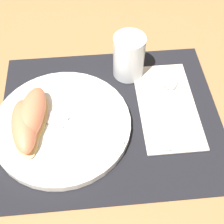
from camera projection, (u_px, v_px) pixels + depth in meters
The scene contains 10 objects.
ground_plane at pixel (110, 117), 0.61m from camera, with size 3.00×3.00×0.00m, color #A37547.
placemat at pixel (110, 117), 0.61m from camera, with size 0.43×0.36×0.00m.
plate at pixel (62, 125), 0.59m from camera, with size 0.26×0.26×0.02m.
juice_glass at pixel (129, 58), 0.65m from camera, with size 0.07×0.07×0.10m.
napkin at pixel (167, 105), 0.62m from camera, with size 0.11×0.22×0.00m.
knife at pixel (162, 108), 0.61m from camera, with size 0.04×0.20×0.01m.
spoon at pixel (171, 88), 0.64m from camera, with size 0.04×0.18×0.01m.
fork at pixel (70, 125), 0.58m from camera, with size 0.17×0.11×0.00m.
citrus_wedge_0 at pixel (31, 116), 0.57m from camera, with size 0.07×0.14×0.04m.
citrus_wedge_1 at pixel (24, 127), 0.55m from camera, with size 0.06×0.13×0.04m.
Camera 1 is at (-0.03, -0.35, 0.50)m, focal length 50.00 mm.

